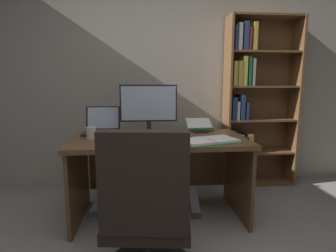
{
  "coord_description": "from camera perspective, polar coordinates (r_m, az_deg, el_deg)",
  "views": [
    {
      "loc": [
        -0.28,
        -1.13,
        1.21
      ],
      "look_at": [
        -0.07,
        1.11,
        0.85
      ],
      "focal_mm": 28.23,
      "sensor_mm": 36.0,
      "label": 1
    }
  ],
  "objects": [
    {
      "name": "keyboard",
      "position": [
        2.19,
        -3.9,
        -3.11
      ],
      "size": [
        0.42,
        0.15,
        0.02
      ],
      "primitive_type": "cube",
      "color": "#232326",
      "rests_on": "desk"
    },
    {
      "name": "wall_back",
      "position": [
        3.24,
        -0.36,
        11.55
      ],
      "size": [
        5.1,
        0.12,
        2.71
      ],
      "primitive_type": "cube",
      "color": "#A89E8E",
      "rests_on": "ground"
    },
    {
      "name": "laptop",
      "position": [
        2.63,
        -14.07,
        -0.37
      ],
      "size": [
        0.33,
        0.3,
        0.25
      ],
      "color": "#232326",
      "rests_on": "desk"
    },
    {
      "name": "bookshelf",
      "position": [
        3.29,
        17.71,
        4.46
      ],
      "size": [
        0.85,
        0.28,
        1.97
      ],
      "color": "brown",
      "rests_on": "ground"
    },
    {
      "name": "desk",
      "position": [
        2.47,
        -1.82,
        -6.84
      ],
      "size": [
        1.52,
        0.78,
        0.74
      ],
      "color": "brown",
      "rests_on": "ground"
    },
    {
      "name": "computer_mouse",
      "position": [
        2.2,
        -11.74,
        -3.0
      ],
      "size": [
        0.06,
        0.1,
        0.04
      ],
      "primitive_type": "ellipsoid",
      "color": "#232326",
      "rests_on": "desk"
    },
    {
      "name": "coffee_mug",
      "position": [
        2.39,
        -16.21,
        -1.45
      ],
      "size": [
        0.09,
        0.09,
        0.1
      ],
      "primitive_type": "cylinder",
      "color": "silver",
      "rests_on": "desk"
    },
    {
      "name": "pen",
      "position": [
        2.32,
        3.58,
        -2.33
      ],
      "size": [
        0.14,
        0.03,
        0.01
      ],
      "primitive_type": "cylinder",
      "rotation": [
        0.0,
        1.57,
        -0.19
      ],
      "color": "navy",
      "rests_on": "notepad"
    },
    {
      "name": "office_chair",
      "position": [
        1.65,
        -4.57,
        -19.91
      ],
      "size": [
        0.65,
        0.6,
        0.98
      ],
      "rotation": [
        0.0,
        0.0,
        -0.12
      ],
      "color": "#232326",
      "rests_on": "ground"
    },
    {
      "name": "monitor",
      "position": [
        2.57,
        -4.19,
        3.9
      ],
      "size": [
        0.55,
        0.16,
        0.47
      ],
      "color": "#232326",
      "rests_on": "desk"
    },
    {
      "name": "reading_stand_with_book",
      "position": [
        2.71,
        6.7,
        0.22
      ],
      "size": [
        0.27,
        0.26,
        0.12
      ],
      "color": "#232326",
      "rests_on": "desk"
    },
    {
      "name": "notepad",
      "position": [
        2.32,
        3.09,
        -2.56
      ],
      "size": [
        0.15,
        0.21,
        0.01
      ],
      "primitive_type": "cube",
      "rotation": [
        0.0,
        0.0,
        0.01
      ],
      "color": "white",
      "rests_on": "desk"
    },
    {
      "name": "open_binder",
      "position": [
        2.21,
        8.97,
        -3.11
      ],
      "size": [
        0.51,
        0.39,
        0.02
      ],
      "rotation": [
        0.0,
        0.0,
        0.28
      ],
      "color": "green",
      "rests_on": "desk"
    }
  ]
}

